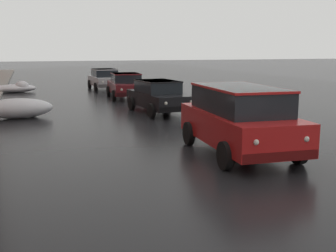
% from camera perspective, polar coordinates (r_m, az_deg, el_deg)
% --- Properties ---
extents(snow_bank_near_corner_left, '(2.85, 1.18, 0.74)m').
position_cam_1_polar(snow_bank_near_corner_left, '(29.22, -19.98, 4.84)').
color(snow_bank_near_corner_left, white).
rests_on(snow_bank_near_corner_left, ground).
extents(snow_bank_along_right_kerb, '(2.81, 1.30, 0.82)m').
position_cam_1_polar(snow_bank_along_right_kerb, '(18.28, -19.67, 2.23)').
color(snow_bank_along_right_kerb, white).
rests_on(snow_bank_along_right_kerb, ground).
extents(suv_red_approaching_near_lane, '(2.31, 4.57, 1.82)m').
position_cam_1_polar(suv_red_approaching_near_lane, '(11.46, 9.59, 1.16)').
color(suv_red_approaching_near_lane, red).
rests_on(suv_red_approaching_near_lane, ground).
extents(sedan_black_parked_kerbside_close, '(2.21, 4.21, 1.42)m').
position_cam_1_polar(sedan_black_parked_kerbside_close, '(18.74, -1.24, 4.12)').
color(sedan_black_parked_kerbside_close, black).
rests_on(sedan_black_parked_kerbside_close, ground).
extents(sedan_maroon_parked_kerbside_mid, '(2.16, 4.15, 1.42)m').
position_cam_1_polar(sedan_maroon_parked_kerbside_mid, '(24.46, -5.68, 5.55)').
color(sedan_maroon_parked_kerbside_mid, maroon).
rests_on(sedan_maroon_parked_kerbside_mid, ground).
extents(sedan_silver_parked_far_down_block, '(2.01, 4.18, 1.42)m').
position_cam_1_polar(sedan_silver_parked_far_down_block, '(29.82, -8.54, 6.35)').
color(sedan_silver_parked_far_down_block, '#B7B7BC').
rests_on(sedan_silver_parked_far_down_block, ground).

